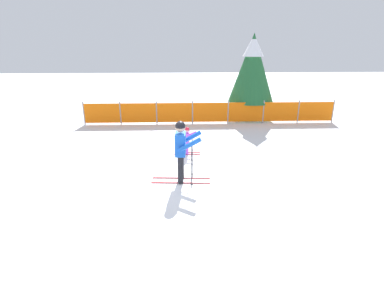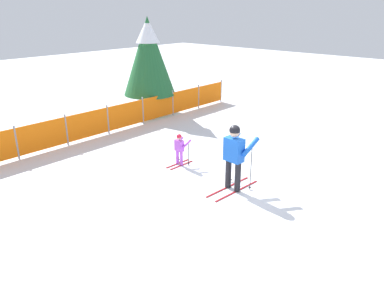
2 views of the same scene
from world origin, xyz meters
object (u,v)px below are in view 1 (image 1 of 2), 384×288
Objects in this scene: skier_adult at (182,146)px; safety_fence at (210,112)px; skier_child at (188,139)px; conifer_far at (252,67)px.

safety_fence is (1.38, 6.15, -0.50)m from skier_adult.
conifer_far reaches higher than skier_child.
conifer_far is at bearing 24.54° from safety_fence.
skier_child is (0.22, 2.14, -0.49)m from skier_adult.
skier_adult is at bearing -102.68° from safety_fence.
skier_child is 0.08× the size of safety_fence.
conifer_far is at bearing 58.55° from skier_child.
skier_adult is at bearing -93.91° from skier_child.
conifer_far is at bearing 67.39° from skier_adult.
safety_fence is 2.89× the size of conifer_far.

